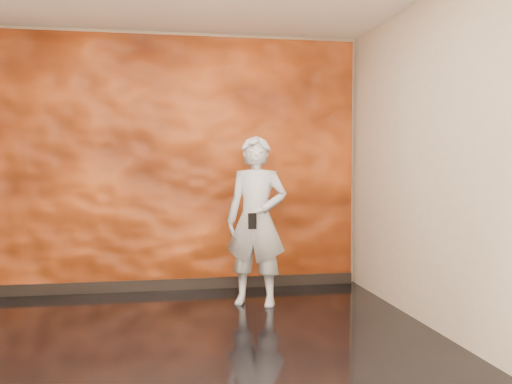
# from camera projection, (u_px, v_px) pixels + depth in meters

# --- Properties ---
(room) EXTENTS (4.02, 4.02, 2.81)m
(room) POSITION_uv_depth(u_px,v_px,m) (192.00, 162.00, 4.27)
(room) COLOR black
(room) RESTS_ON ground
(feature_wall) EXTENTS (3.90, 0.06, 2.75)m
(feature_wall) POSITION_uv_depth(u_px,v_px,m) (180.00, 163.00, 6.20)
(feature_wall) COLOR orange
(feature_wall) RESTS_ON ground
(baseboard) EXTENTS (3.90, 0.04, 0.12)m
(baseboard) POSITION_uv_depth(u_px,v_px,m) (181.00, 284.00, 6.23)
(baseboard) COLOR black
(baseboard) RESTS_ON ground
(man) EXTENTS (0.71, 0.61, 1.65)m
(man) POSITION_uv_depth(u_px,v_px,m) (256.00, 221.00, 5.55)
(man) COLOR #9EA1AE
(man) RESTS_ON ground
(phone) EXTENTS (0.08, 0.03, 0.15)m
(phone) POSITION_uv_depth(u_px,v_px,m) (252.00, 221.00, 5.33)
(phone) COLOR black
(phone) RESTS_ON man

